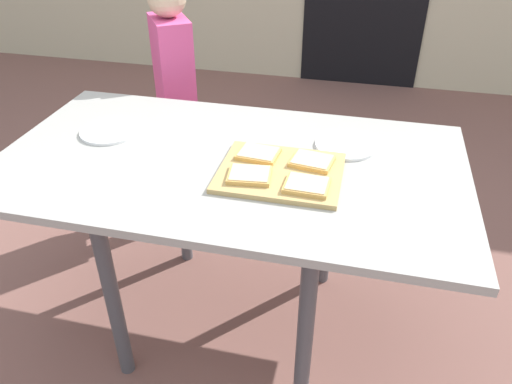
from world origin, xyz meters
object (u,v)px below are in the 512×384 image
object	(u,v)px
pizza_slice_near_left	(250,175)
plate_white_right	(346,145)
pizza_slice_near_right	(307,185)
pizza_slice_far_right	(312,161)
pizza_slice_far_left	(258,153)
child_left	(175,91)
cutting_board	(280,172)
plate_white_left	(110,131)
dining_table	(230,180)

from	to	relation	value
pizza_slice_near_left	plate_white_right	distance (m)	0.37
pizza_slice_near_right	pizza_slice_far_right	distance (m)	0.14
pizza_slice_far_left	plate_white_right	xyz separation A→B (m)	(0.26, 0.15, -0.02)
pizza_slice_far_left	child_left	size ratio (longest dim) A/B	0.12
pizza_slice_far_left	pizza_slice_near_right	size ratio (longest dim) A/B	1.04
cutting_board	child_left	distance (m)	0.95
plate_white_left	cutting_board	bearing A→B (deg)	-12.31
pizza_slice_near_right	pizza_slice_far_right	xyz separation A→B (m)	(-0.00, 0.14, 0.00)
cutting_board	plate_white_right	distance (m)	0.28
pizza_slice_near_left	pizza_slice_near_right	distance (m)	0.17
dining_table	pizza_slice_far_right	distance (m)	0.27
dining_table	pizza_slice_far_right	world-z (taller)	pizza_slice_far_right
pizza_slice_near_right	plate_white_left	world-z (taller)	pizza_slice_near_right
pizza_slice_far_right	plate_white_left	distance (m)	0.71
pizza_slice_near_left	child_left	bearing A→B (deg)	124.48
plate_white_left	plate_white_right	world-z (taller)	same
plate_white_right	child_left	distance (m)	0.94
dining_table	plate_white_right	xyz separation A→B (m)	(0.34, 0.17, 0.08)
cutting_board	pizza_slice_near_right	xyz separation A→B (m)	(0.09, -0.07, 0.02)
pizza_slice_far_right	plate_white_right	bearing A→B (deg)	60.46
dining_table	cutting_board	world-z (taller)	cutting_board
pizza_slice_near_left	pizza_slice_near_right	size ratio (longest dim) A/B	1.06
pizza_slice_far_left	pizza_slice_near_right	bearing A→B (deg)	-39.97
pizza_slice_far_left	pizza_slice_near_left	bearing A→B (deg)	-88.41
dining_table	plate_white_left	bearing A→B (deg)	169.33
pizza_slice_far_right	child_left	size ratio (longest dim) A/B	0.12
dining_table	cutting_board	xyz separation A→B (m)	(0.17, -0.05, 0.08)
plate_white_left	pizza_slice_far_left	bearing A→B (deg)	-6.95
pizza_slice_near_right	plate_white_left	xyz separation A→B (m)	(-0.71, 0.21, -0.02)
pizza_slice_far_left	child_left	bearing A→B (deg)	129.20
cutting_board	pizza_slice_far_left	world-z (taller)	pizza_slice_far_left
plate_white_right	cutting_board	bearing A→B (deg)	-128.31
cutting_board	pizza_slice_near_left	world-z (taller)	pizza_slice_near_left
pizza_slice_near_right	pizza_slice_far_left	bearing A→B (deg)	140.03
dining_table	pizza_slice_far_right	size ratio (longest dim) A/B	10.63
pizza_slice_near_left	pizza_slice_near_right	xyz separation A→B (m)	(0.17, -0.02, 0.00)
dining_table	pizza_slice_near_right	distance (m)	0.30
pizza_slice_far_left	pizza_slice_near_right	distance (m)	0.22
pizza_slice_far_left	plate_white_left	xyz separation A→B (m)	(-0.53, 0.07, -0.02)
dining_table	pizza_slice_far_right	bearing A→B (deg)	2.54
pizza_slice_near_left	plate_white_right	world-z (taller)	pizza_slice_near_left
pizza_slice_far_left	pizza_slice_far_right	world-z (taller)	same
pizza_slice_near_right	child_left	bearing A→B (deg)	131.46
pizza_slice_far_left	plate_white_left	bearing A→B (deg)	173.05
dining_table	pizza_slice_near_right	size ratio (longest dim) A/B	11.49
pizza_slice_far_left	child_left	world-z (taller)	child_left
pizza_slice_far_left	cutting_board	bearing A→B (deg)	-40.20
dining_table	pizza_slice_near_left	bearing A→B (deg)	-49.53
pizza_slice_far_left	plate_white_left	size ratio (longest dim) A/B	0.66
dining_table	plate_white_right	size ratio (longest dim) A/B	7.31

